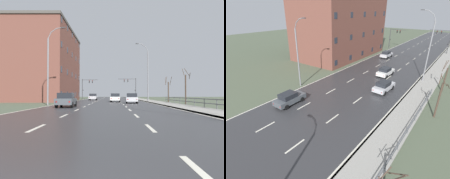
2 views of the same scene
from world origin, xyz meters
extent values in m
cube|color=#4C5642|center=(0.00, 48.00, -0.06)|extent=(160.00, 160.00, 0.12)
cube|color=#303033|center=(0.00, 60.00, 0.01)|extent=(14.00, 120.00, 0.02)
cube|color=beige|center=(-2.33, 7.40, 0.02)|extent=(0.16, 2.20, 0.01)
cube|color=beige|center=(-2.33, 12.80, 0.02)|extent=(0.16, 2.20, 0.01)
cube|color=beige|center=(-2.33, 18.20, 0.02)|extent=(0.16, 2.20, 0.01)
cube|color=beige|center=(-2.33, 23.60, 0.02)|extent=(0.16, 2.20, 0.01)
cube|color=beige|center=(-2.33, 29.00, 0.02)|extent=(0.16, 2.20, 0.01)
cube|color=beige|center=(-2.33, 34.40, 0.02)|extent=(0.16, 2.20, 0.01)
cube|color=beige|center=(-2.33, 39.80, 0.02)|extent=(0.16, 2.20, 0.01)
cube|color=beige|center=(-2.33, 45.20, 0.02)|extent=(0.16, 2.20, 0.01)
cube|color=beige|center=(-2.33, 50.60, 0.02)|extent=(0.16, 2.20, 0.01)
cube|color=beige|center=(-2.33, 56.00, 0.02)|extent=(0.16, 2.20, 0.01)
cube|color=beige|center=(-2.33, 61.40, 0.02)|extent=(0.16, 2.20, 0.01)
cube|color=beige|center=(-2.33, 66.80, 0.02)|extent=(0.16, 2.20, 0.01)
cube|color=beige|center=(-2.33, 72.20, 0.02)|extent=(0.16, 2.20, 0.01)
cube|color=beige|center=(-2.33, 77.60, 0.02)|extent=(0.16, 2.20, 0.01)
cube|color=beige|center=(-2.33, 83.00, 0.02)|extent=(0.16, 2.20, 0.01)
cube|color=beige|center=(-2.33, 88.40, 0.02)|extent=(0.16, 2.20, 0.01)
cube|color=beige|center=(-2.33, 93.80, 0.02)|extent=(0.16, 2.20, 0.01)
cube|color=beige|center=(-2.33, 99.20, 0.02)|extent=(0.16, 2.20, 0.01)
cube|color=beige|center=(-2.33, 104.60, 0.02)|extent=(0.16, 2.20, 0.01)
cube|color=beige|center=(-2.33, 110.00, 0.02)|extent=(0.16, 2.20, 0.01)
cube|color=beige|center=(-2.33, 115.40, 0.02)|extent=(0.16, 2.20, 0.01)
cube|color=beige|center=(2.33, 2.00, 0.02)|extent=(0.16, 2.20, 0.01)
cube|color=beige|center=(2.33, 7.40, 0.02)|extent=(0.16, 2.20, 0.01)
cube|color=beige|center=(2.33, 12.80, 0.02)|extent=(0.16, 2.20, 0.01)
cube|color=beige|center=(2.33, 18.20, 0.02)|extent=(0.16, 2.20, 0.01)
cube|color=beige|center=(2.33, 23.60, 0.02)|extent=(0.16, 2.20, 0.01)
cube|color=beige|center=(2.33, 29.00, 0.02)|extent=(0.16, 2.20, 0.01)
cube|color=beige|center=(2.33, 34.40, 0.02)|extent=(0.16, 2.20, 0.01)
cube|color=beige|center=(2.33, 39.80, 0.02)|extent=(0.16, 2.20, 0.01)
cube|color=beige|center=(2.33, 45.20, 0.02)|extent=(0.16, 2.20, 0.01)
cube|color=beige|center=(2.33, 50.60, 0.02)|extent=(0.16, 2.20, 0.01)
cube|color=beige|center=(2.33, 56.00, 0.02)|extent=(0.16, 2.20, 0.01)
cube|color=beige|center=(2.33, 61.40, 0.02)|extent=(0.16, 2.20, 0.01)
cube|color=beige|center=(2.33, 66.80, 0.02)|extent=(0.16, 2.20, 0.01)
cube|color=beige|center=(2.33, 72.20, 0.02)|extent=(0.16, 2.20, 0.01)
cube|color=beige|center=(2.33, 77.60, 0.02)|extent=(0.16, 2.20, 0.01)
cube|color=beige|center=(2.33, 83.00, 0.02)|extent=(0.16, 2.20, 0.01)
cube|color=beige|center=(2.33, 88.40, 0.02)|extent=(0.16, 2.20, 0.01)
cube|color=beige|center=(2.33, 93.80, 0.02)|extent=(0.16, 2.20, 0.01)
cube|color=beige|center=(2.33, 99.20, 0.02)|extent=(0.16, 2.20, 0.01)
cube|color=beige|center=(2.33, 104.60, 0.02)|extent=(0.16, 2.20, 0.01)
cube|color=beige|center=(2.33, 110.00, 0.02)|extent=(0.16, 2.20, 0.01)
cube|color=beige|center=(2.33, 115.40, 0.02)|extent=(0.16, 2.20, 0.01)
cube|color=beige|center=(6.85, 60.00, 0.02)|extent=(0.16, 120.00, 0.01)
cube|color=beige|center=(-6.85, 60.00, 0.02)|extent=(0.16, 120.00, 0.01)
cube|color=gray|center=(8.50, 60.00, 0.06)|extent=(3.00, 120.00, 0.12)
cube|color=slate|center=(7.08, 60.00, 0.06)|extent=(0.16, 120.00, 0.12)
cube|color=#515459|center=(9.85, 21.86, 0.95)|extent=(0.06, 29.61, 0.08)
cube|color=#515459|center=(9.85, 21.86, 0.55)|extent=(0.06, 29.61, 0.08)
cylinder|color=#515459|center=(9.85, 17.82, 0.50)|extent=(0.07, 0.07, 1.00)
cylinder|color=#515459|center=(9.85, 20.51, 0.50)|extent=(0.07, 0.07, 1.00)
cylinder|color=#515459|center=(9.85, 23.20, 0.50)|extent=(0.07, 0.07, 1.00)
cylinder|color=#515459|center=(9.85, 25.90, 0.50)|extent=(0.07, 0.07, 1.00)
cylinder|color=#515459|center=(9.85, 28.59, 0.50)|extent=(0.07, 0.07, 1.00)
cylinder|color=#515459|center=(9.85, 31.28, 0.50)|extent=(0.07, 0.07, 1.00)
cylinder|color=#515459|center=(9.85, 33.97, 0.50)|extent=(0.07, 0.07, 1.00)
cylinder|color=#515459|center=(9.85, 36.66, 0.50)|extent=(0.07, 0.07, 1.00)
cylinder|color=slate|center=(7.60, 41.48, 4.82)|extent=(0.20, 0.20, 9.63)
cylinder|color=slate|center=(7.41, 41.48, 10.05)|extent=(0.49, 0.11, 0.88)
cylinder|color=slate|center=(6.84, 41.48, 10.73)|extent=(0.81, 0.11, 0.62)
cylinder|color=slate|center=(6.01, 41.48, 11.07)|extent=(0.92, 0.11, 0.27)
cube|color=#333335|center=(5.56, 41.48, 11.10)|extent=(0.56, 0.24, 0.12)
cylinder|color=slate|center=(-7.60, 27.76, 4.36)|extent=(0.20, 0.20, 8.72)
cylinder|color=slate|center=(-7.41, 27.76, 9.12)|extent=(0.47, 0.11, 0.85)
cylinder|color=slate|center=(-6.87, 27.76, 9.78)|extent=(0.79, 0.11, 0.60)
cylinder|color=slate|center=(-6.07, 27.76, 10.11)|extent=(0.89, 0.11, 0.26)
cube|color=#333335|center=(-5.64, 27.76, 10.13)|extent=(0.56, 0.24, 0.12)
cylinder|color=#38383A|center=(7.90, 66.58, 3.14)|extent=(0.18, 0.18, 6.28)
cylinder|color=#38383A|center=(5.24, 66.58, 6.03)|extent=(5.31, 0.12, 0.12)
cube|color=black|center=(5.51, 66.58, 5.48)|extent=(0.20, 0.28, 0.80)
sphere|color=red|center=(5.51, 66.43, 5.74)|extent=(0.14, 0.14, 0.14)
sphere|color=#2D2D2D|center=(5.51, 66.43, 5.48)|extent=(0.14, 0.14, 0.14)
sphere|color=#2D2D2D|center=(5.51, 66.43, 5.22)|extent=(0.14, 0.14, 0.14)
cube|color=black|center=(4.45, 66.58, 5.48)|extent=(0.20, 0.28, 0.80)
sphere|color=red|center=(4.45, 66.43, 5.74)|extent=(0.14, 0.14, 0.14)
sphere|color=#2D2D2D|center=(4.45, 66.43, 5.48)|extent=(0.14, 0.14, 0.14)
sphere|color=#2D2D2D|center=(4.45, 66.43, 5.22)|extent=(0.14, 0.14, 0.14)
cube|color=black|center=(7.68, 66.53, 2.60)|extent=(0.18, 0.12, 0.32)
cylinder|color=#38383A|center=(-7.90, 64.74, 2.95)|extent=(0.18, 0.18, 5.90)
cylinder|color=#38383A|center=(-5.65, 64.74, 5.65)|extent=(4.49, 0.12, 0.12)
cube|color=black|center=(-5.88, 64.74, 5.10)|extent=(0.20, 0.28, 0.80)
sphere|color=red|center=(-5.88, 64.59, 5.36)|extent=(0.14, 0.14, 0.14)
sphere|color=#2D2D2D|center=(-5.88, 64.59, 5.10)|extent=(0.14, 0.14, 0.14)
sphere|color=#2D2D2D|center=(-5.88, 64.59, 4.84)|extent=(0.14, 0.14, 0.14)
cube|color=black|center=(-4.98, 64.74, 5.10)|extent=(0.20, 0.28, 0.80)
sphere|color=red|center=(-4.98, 64.59, 5.36)|extent=(0.14, 0.14, 0.14)
sphere|color=#2D2D2D|center=(-4.98, 64.59, 5.10)|extent=(0.14, 0.14, 0.14)
sphere|color=#2D2D2D|center=(-4.98, 64.59, 4.84)|extent=(0.14, 0.14, 0.14)
cube|color=black|center=(-7.68, 64.69, 2.60)|extent=(0.18, 0.12, 0.32)
cube|color=silver|center=(1.39, 40.38, 0.65)|extent=(1.95, 4.18, 0.64)
cube|color=black|center=(1.38, 40.13, 1.27)|extent=(1.65, 2.07, 0.60)
cube|color=slate|center=(1.42, 41.08, 1.25)|extent=(1.41, 0.14, 0.51)
cylinder|color=black|center=(2.25, 41.61, 0.33)|extent=(0.25, 0.67, 0.66)
cylinder|color=black|center=(0.64, 41.69, 0.33)|extent=(0.25, 0.67, 0.66)
cylinder|color=black|center=(2.14, 39.08, 0.33)|extent=(0.25, 0.67, 0.66)
cylinder|color=black|center=(0.52, 39.15, 0.33)|extent=(0.25, 0.67, 0.66)
cube|color=red|center=(0.63, 38.38, 0.65)|extent=(0.16, 0.05, 0.14)
cube|color=red|center=(1.95, 38.32, 0.65)|extent=(0.16, 0.05, 0.14)
cube|color=#B7B7BC|center=(3.87, 33.96, 0.65)|extent=(1.98, 4.19, 0.64)
cube|color=black|center=(3.86, 33.71, 1.27)|extent=(1.67, 2.08, 0.60)
cube|color=slate|center=(3.91, 34.66, 1.25)|extent=(1.41, 0.16, 0.51)
cylinder|color=black|center=(4.75, 35.18, 0.33)|extent=(0.26, 0.67, 0.66)
cylinder|color=black|center=(3.13, 35.27, 0.33)|extent=(0.26, 0.67, 0.66)
cylinder|color=black|center=(4.61, 32.64, 0.33)|extent=(0.26, 0.67, 0.66)
cylinder|color=black|center=(2.99, 32.73, 0.33)|extent=(0.26, 0.67, 0.66)
cube|color=red|center=(3.10, 31.97, 0.65)|extent=(0.16, 0.05, 0.14)
cube|color=red|center=(4.42, 31.89, 0.65)|extent=(0.16, 0.05, 0.14)
cube|color=#474C51|center=(-4.22, 23.00, 0.65)|extent=(1.83, 4.13, 0.64)
cube|color=black|center=(-4.22, 22.75, 1.27)|extent=(1.60, 2.03, 0.60)
cube|color=slate|center=(-4.24, 23.70, 1.25)|extent=(1.41, 0.11, 0.51)
cylinder|color=black|center=(-3.44, 24.28, 0.33)|extent=(0.23, 0.66, 0.66)
cylinder|color=black|center=(-5.06, 24.25, 0.33)|extent=(0.23, 0.66, 0.66)
cylinder|color=black|center=(-3.39, 21.74, 0.33)|extent=(0.23, 0.66, 0.66)
cylinder|color=black|center=(-5.01, 21.71, 0.33)|extent=(0.23, 0.66, 0.66)
cube|color=red|center=(-4.85, 20.96, 0.65)|extent=(0.16, 0.04, 0.14)
cube|color=red|center=(-3.53, 20.98, 0.65)|extent=(0.16, 0.04, 0.14)
cube|color=#B7B7BC|center=(-3.80, 53.14, 0.65)|extent=(1.80, 4.12, 0.64)
cube|color=black|center=(-3.80, 52.89, 1.27)|extent=(1.58, 2.02, 0.60)
cube|color=slate|center=(-3.79, 53.84, 1.25)|extent=(1.40, 0.09, 0.51)
cylinder|color=black|center=(-2.98, 54.40, 0.33)|extent=(0.23, 0.66, 0.66)
cylinder|color=black|center=(-4.60, 54.42, 0.33)|extent=(0.23, 0.66, 0.66)
cylinder|color=black|center=(-3.00, 51.86, 0.33)|extent=(0.23, 0.66, 0.66)
cylinder|color=black|center=(-4.62, 51.87, 0.33)|extent=(0.23, 0.66, 0.66)
cube|color=red|center=(-4.48, 51.11, 0.65)|extent=(0.16, 0.04, 0.14)
cube|color=red|center=(-3.16, 51.10, 0.65)|extent=(0.16, 0.04, 0.14)
cube|color=brown|center=(-14.47, 48.25, 7.54)|extent=(12.86, 23.57, 15.09)
cube|color=#4C4742|center=(-14.47, 48.25, 15.34)|extent=(13.11, 24.04, 0.50)
cube|color=#282D38|center=(-8.03, 37.67, 1.40)|extent=(0.04, 0.90, 1.10)
cube|color=#282D38|center=(-8.03, 42.96, 1.40)|extent=(0.04, 0.90, 1.10)
cube|color=#282D38|center=(-8.03, 48.25, 1.40)|extent=(0.04, 0.90, 1.10)
cube|color=#282D38|center=(-8.03, 53.54, 1.40)|extent=(0.04, 0.90, 1.10)
cube|color=#282D38|center=(-8.03, 58.83, 1.40)|extent=(0.04, 0.90, 1.10)
cube|color=#282D38|center=(-8.03, 37.67, 5.76)|extent=(0.04, 0.90, 1.10)
cube|color=#282D38|center=(-8.03, 42.96, 5.76)|extent=(0.04, 0.90, 1.10)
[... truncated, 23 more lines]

